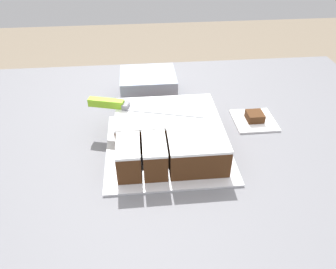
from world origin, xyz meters
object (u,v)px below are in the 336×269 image
at_px(cake_board, 168,147).
at_px(brownie, 255,116).
at_px(cake, 169,134).
at_px(storage_box, 148,86).
at_px(knife, 122,105).

xyz_separation_m(cake_board, brownie, (0.28, 0.11, 0.02)).
bearing_deg(cake, storage_box, 98.63).
bearing_deg(brownie, knife, -176.66).
height_order(cake_board, brownie, brownie).
bearing_deg(cake_board, brownie, 20.91).
distance_m(cake_board, brownie, 0.30).
distance_m(cake_board, cake, 0.04).
bearing_deg(brownie, storage_box, 151.53).
bearing_deg(knife, cake_board, -19.16).
distance_m(knife, brownie, 0.41).
xyz_separation_m(cake_board, knife, (-0.12, 0.08, 0.09)).
relative_size(cake_board, cake, 1.21).
bearing_deg(storage_box, cake_board, -81.92).
xyz_separation_m(knife, storage_box, (0.08, 0.20, -0.05)).
relative_size(knife, storage_box, 1.76).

